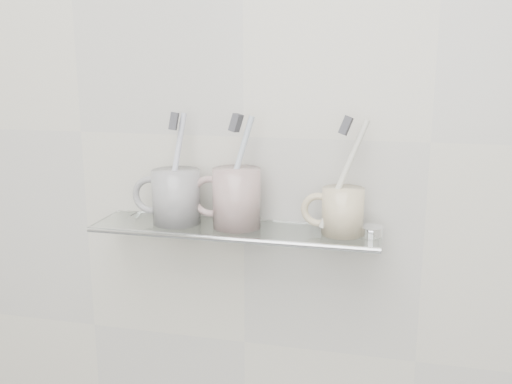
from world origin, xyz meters
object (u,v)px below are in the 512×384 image
(shelf_glass, at_px, (235,230))
(mug_left, at_px, (176,197))
(mug_center, at_px, (237,198))
(mug_right, at_px, (343,211))

(shelf_glass, relative_size, mug_left, 5.24)
(mug_center, bearing_deg, mug_left, 163.95)
(mug_left, bearing_deg, shelf_glass, -3.87)
(shelf_glass, height_order, mug_center, mug_center)
(mug_center, distance_m, mug_right, 0.18)
(shelf_glass, relative_size, mug_right, 6.39)
(shelf_glass, height_order, mug_right, mug_right)
(shelf_glass, distance_m, mug_left, 0.12)
(shelf_glass, bearing_deg, mug_left, 177.36)
(mug_left, relative_size, mug_right, 1.22)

